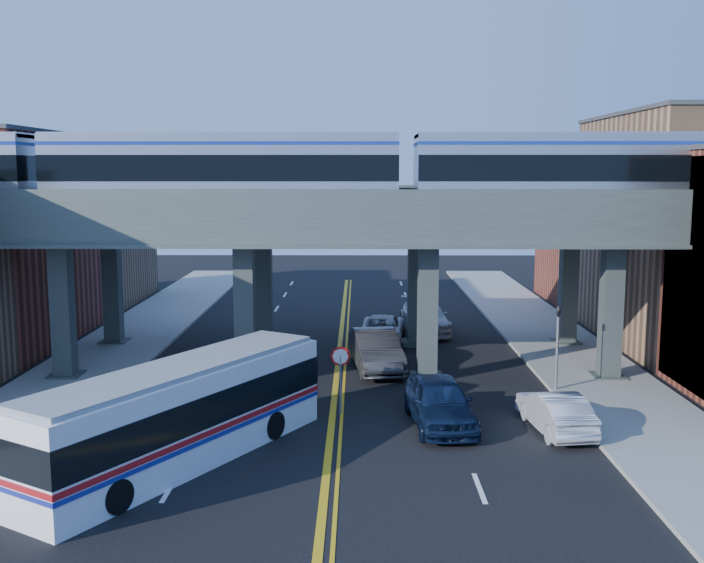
% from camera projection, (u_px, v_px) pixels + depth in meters
% --- Properties ---
extents(ground, '(120.00, 120.00, 0.00)m').
position_uv_depth(ground, '(330.00, 441.00, 26.75)').
color(ground, black).
rests_on(ground, ground).
extents(sidewalk_west, '(5.00, 70.00, 0.16)m').
position_uv_depth(sidewalk_west, '(93.00, 366.00, 36.73)').
color(sidewalk_west, gray).
rests_on(sidewalk_west, ground).
extents(sidewalk_east, '(5.00, 70.00, 0.16)m').
position_uv_depth(sidewalk_east, '(584.00, 367.00, 36.55)').
color(sidewalk_east, gray).
rests_on(sidewalk_east, ground).
extents(building_west_c, '(8.00, 10.00, 8.00)m').
position_uv_depth(building_west_c, '(82.00, 245.00, 55.05)').
color(building_west_c, '#8E6949').
rests_on(building_west_c, ground).
extents(building_east_b, '(8.00, 14.00, 12.00)m').
position_uv_depth(building_east_b, '(688.00, 231.00, 41.61)').
color(building_east_b, '#8E6949').
rests_on(building_east_b, ground).
extents(building_east_c, '(8.00, 10.00, 9.00)m').
position_uv_depth(building_east_c, '(609.00, 238.00, 54.69)').
color(building_east_c, brown).
rests_on(building_east_c, ground).
extents(elevated_viaduct_near, '(52.00, 3.60, 7.40)m').
position_uv_depth(elevated_viaduct_near, '(336.00, 234.00, 33.77)').
color(elevated_viaduct_near, '#384140').
rests_on(elevated_viaduct_near, ground).
extents(elevated_viaduct_far, '(52.00, 3.60, 7.40)m').
position_uv_depth(elevated_viaduct_far, '(340.00, 223.00, 40.70)').
color(elevated_viaduct_far, '#384140').
rests_on(elevated_viaduct_far, ground).
extents(transit_train, '(46.20, 2.90, 3.37)m').
position_uv_depth(transit_train, '(223.00, 169.00, 33.42)').
color(transit_train, black).
rests_on(transit_train, elevated_viaduct_near).
extents(stop_sign, '(0.76, 0.09, 2.63)m').
position_uv_depth(stop_sign, '(340.00, 369.00, 29.47)').
color(stop_sign, slate).
rests_on(stop_sign, ground).
extents(traffic_signal, '(0.15, 0.18, 4.10)m').
position_uv_depth(traffic_signal, '(558.00, 338.00, 32.30)').
color(traffic_signal, slate).
rests_on(traffic_signal, ground).
extents(transit_bus, '(8.18, 11.32, 3.00)m').
position_uv_depth(transit_bus, '(181.00, 415.00, 24.61)').
color(transit_bus, white).
rests_on(transit_bus, ground).
extents(car_lane_a, '(2.56, 5.38, 1.77)m').
position_uv_depth(car_lane_a, '(440.00, 402.00, 28.25)').
color(car_lane_a, '#0E1A33').
rests_on(car_lane_a, ground).
extents(car_lane_b, '(2.69, 5.79, 1.84)m').
position_uv_depth(car_lane_b, '(376.00, 350.00, 36.25)').
color(car_lane_b, '#2F2F31').
rests_on(car_lane_b, ground).
extents(car_lane_c, '(2.85, 5.24, 1.40)m').
position_uv_depth(car_lane_c, '(382.00, 330.00, 42.03)').
color(car_lane_c, silver).
rests_on(car_lane_c, ground).
extents(car_lane_d, '(2.76, 6.09, 1.73)m').
position_uv_depth(car_lane_d, '(425.00, 317.00, 44.92)').
color(car_lane_d, silver).
rests_on(car_lane_d, ground).
extents(car_parked_curb, '(2.03, 4.55, 1.45)m').
position_uv_depth(car_parked_curb, '(555.00, 411.00, 27.68)').
color(car_parked_curb, silver).
rests_on(car_parked_curb, ground).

